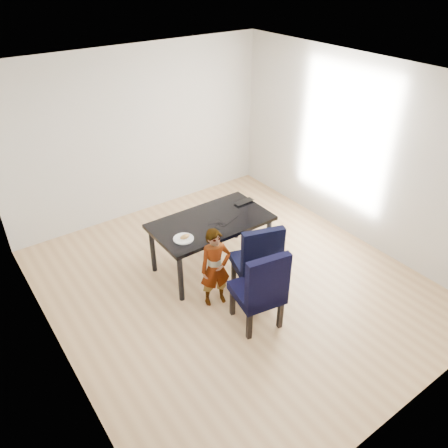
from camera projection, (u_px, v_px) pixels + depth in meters
floor at (233, 284)px, 5.91m from camera, size 4.50×5.00×0.01m
ceiling at (235, 80)px, 4.46m from camera, size 4.50×5.00×0.01m
wall_back at (139, 134)px, 6.90m from camera, size 4.50×0.01×2.70m
wall_front at (422, 319)px, 3.47m from camera, size 4.50×0.01×2.70m
wall_left at (41, 264)px, 4.08m from camera, size 0.01×5.00×2.70m
wall_right at (359, 152)px, 6.30m from camera, size 0.01×5.00×2.70m
dining_table at (211, 243)px, 6.05m from camera, size 1.60×0.90×0.75m
chair_left at (257, 286)px, 5.04m from camera, size 0.61×0.63×1.09m
chair_right at (255, 258)px, 5.50m from camera, size 0.67×0.68×1.09m
child at (215, 268)px, 5.33m from camera, size 0.45×0.35×1.07m
plate at (183, 239)px, 5.48m from camera, size 0.34×0.34×0.01m
sandwich at (185, 237)px, 5.45m from camera, size 0.15×0.10×0.05m
laptop at (242, 201)px, 6.29m from camera, size 0.30×0.19×0.02m
cable_tangle at (221, 226)px, 5.74m from camera, size 0.21×0.21×0.01m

